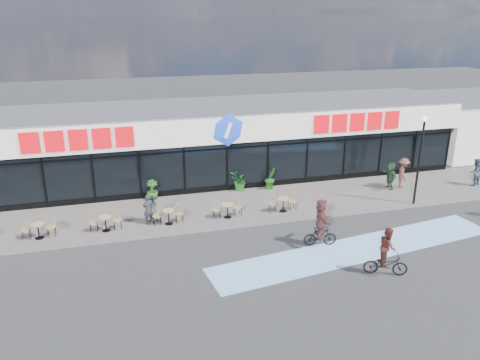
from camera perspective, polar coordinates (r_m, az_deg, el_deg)
The scene contains 21 objects.
ground at distance 21.62m, azimuth 2.83°, elevation -7.90°, with size 120.00×120.00×0.00m, color #28282B.
sidewalk at distance 25.50m, azimuth -0.24°, elevation -3.26°, with size 44.00×5.00×0.10m, color #615B56.
bike_lane at distance 21.88m, azimuth 14.19°, elevation -8.16°, with size 14.00×2.20×0.01m, color #78ABE2.
building at distance 29.76m, azimuth -2.92°, elevation 4.79°, with size 30.60×6.57×4.75m.
neighbour_building at distance 40.20m, azimuth 26.80°, elevation 6.25°, with size 9.20×7.20×4.11m.
lamp_post at distance 26.57m, azimuth 21.13°, elevation 3.12°, with size 0.28×0.28×4.87m.
bistro_set_1 at distance 23.78m, azimuth -23.36°, elevation -5.44°, with size 1.54×0.62×0.90m.
bistro_set_2 at distance 23.46m, azimuth -16.08°, elevation -4.87°, with size 1.54×0.62×0.90m.
bistro_set_3 at distance 23.53m, azimuth -8.75°, elevation -4.21°, with size 1.54×0.62×0.90m.
bistro_set_4 at distance 23.98m, azimuth -1.58°, elevation -3.50°, with size 1.54×0.62×0.90m.
bistro_set_5 at distance 24.79m, azimuth 5.21°, elevation -2.77°, with size 1.54×0.62×0.90m.
potted_plant_left at distance 26.61m, azimuth -10.65°, elevation -1.18°, with size 0.63×0.63×1.13m, color #1A4D16.
potted_plant_mid at distance 27.78m, azimuth 3.74°, elevation 0.22°, with size 0.71×0.57×1.29m, color #1D5919.
potted_plant_right at distance 27.41m, azimuth -0.10°, elevation -0.20°, with size 1.01×0.88×1.12m, color #17521A.
patron_left at distance 23.52m, azimuth -11.11°, elevation -3.50°, with size 0.57×0.38×1.57m, color #22242B.
patron_right at distance 23.79m, azimuth -10.75°, elevation -3.42°, with size 0.68×0.53×1.40m, color #30404B.
pedestrian_a at distance 29.04m, azimuth 17.85°, elevation 0.53°, with size 1.53×0.49×1.65m, color #1B311E.
pedestrian_b at distance 29.41m, azimuth 19.25°, elevation 0.81°, with size 1.19×0.68×1.84m, color #522E2A.
pedestrian_c at distance 31.55m, azimuth 26.72°, elevation 0.87°, with size 0.82×0.64×1.68m, color #2D3847.
cyclist_a at distance 21.37m, azimuth 9.82°, elevation -5.18°, with size 1.56×1.75×2.26m.
cyclist_c at distance 19.85m, azimuth 17.42°, elevation -8.89°, with size 1.84×1.22×2.07m.
Camera 1 is at (-5.96, -18.18, 10.05)m, focal length 35.00 mm.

